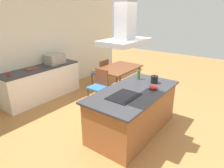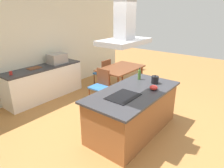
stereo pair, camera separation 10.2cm
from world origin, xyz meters
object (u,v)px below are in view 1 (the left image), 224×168
(coffee_mug_red, at_px, (8,74))
(range_hood, at_px, (125,28))
(chair_facing_back_wall, at_px, (102,71))
(countertop_microwave, at_px, (55,59))
(cooktop, at_px, (124,96))
(tea_kettle, at_px, (154,79))
(olive_oil_bottle, at_px, (139,74))
(cutting_board, at_px, (32,69))
(mixing_bowl, at_px, (153,87))
(chair_at_left_end, at_px, (99,84))
(dining_table, at_px, (119,70))

(coffee_mug_red, height_order, range_hood, range_hood)
(chair_facing_back_wall, distance_m, range_hood, 3.30)
(countertop_microwave, bearing_deg, chair_facing_back_wall, -32.01)
(cooktop, relative_size, tea_kettle, 2.92)
(coffee_mug_red, bearing_deg, olive_oil_bottle, -57.82)
(cooktop, distance_m, coffee_mug_red, 2.93)
(cooktop, xyz_separation_m, chair_facing_back_wall, (1.96, 2.13, -0.40))
(tea_kettle, xyz_separation_m, cutting_board, (-0.96, 3.06, -0.07))
(mixing_bowl, bearing_deg, cooktop, 156.94)
(cooktop, height_order, mixing_bowl, mixing_bowl)
(mixing_bowl, height_order, coffee_mug_red, same)
(countertop_microwave, height_order, chair_facing_back_wall, countertop_microwave)
(countertop_microwave, bearing_deg, chair_at_left_end, -78.75)
(cooktop, distance_m, countertop_microwave, 2.98)
(tea_kettle, distance_m, chair_facing_back_wall, 2.50)
(mixing_bowl, xyz_separation_m, dining_table, (1.31, 1.74, -0.28))
(olive_oil_bottle, relative_size, mixing_bowl, 1.63)
(tea_kettle, relative_size, coffee_mug_red, 2.28)
(countertop_microwave, xyz_separation_m, chair_at_left_end, (0.28, -1.41, -0.53))
(olive_oil_bottle, bearing_deg, dining_table, 51.59)
(cutting_board, distance_m, dining_table, 2.43)
(coffee_mug_red, bearing_deg, chair_at_left_end, -39.86)
(coffee_mug_red, xyz_separation_m, chair_facing_back_wall, (2.59, -0.73, -0.44))
(olive_oil_bottle, xyz_separation_m, chair_facing_back_wall, (0.95, 1.87, -0.50))
(tea_kettle, height_order, mixing_bowl, tea_kettle)
(countertop_microwave, bearing_deg, olive_oil_bottle, -84.66)
(mixing_bowl, height_order, cutting_board, mixing_bowl)
(countertop_microwave, height_order, dining_table, countertop_microwave)
(chair_facing_back_wall, xyz_separation_m, range_hood, (-1.96, -2.13, 1.59))
(dining_table, bearing_deg, coffee_mug_red, 151.65)
(olive_oil_bottle, bearing_deg, range_hood, -165.16)
(countertop_microwave, height_order, chair_at_left_end, countertop_microwave)
(countertop_microwave, distance_m, chair_facing_back_wall, 1.51)
(cooktop, bearing_deg, cutting_board, 89.34)
(tea_kettle, bearing_deg, mixing_bowl, -156.70)
(cutting_board, bearing_deg, range_hood, -90.66)
(olive_oil_bottle, bearing_deg, chair_facing_back_wall, 62.97)
(chair_at_left_end, height_order, range_hood, range_hood)
(cutting_board, height_order, chair_facing_back_wall, cutting_board)
(mixing_bowl, bearing_deg, coffee_mug_red, 112.15)
(countertop_microwave, xyz_separation_m, dining_table, (1.20, -1.41, -0.37))
(mixing_bowl, relative_size, cutting_board, 0.48)
(cooktop, relative_size, olive_oil_bottle, 2.27)
(dining_table, relative_size, range_hood, 1.56)
(dining_table, distance_m, chair_at_left_end, 0.93)
(olive_oil_bottle, distance_m, coffee_mug_red, 3.07)
(olive_oil_bottle, distance_m, range_hood, 1.51)
(tea_kettle, relative_size, mixing_bowl, 1.27)
(countertop_microwave, bearing_deg, mixing_bowl, -92.03)
(cutting_board, relative_size, dining_table, 0.24)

